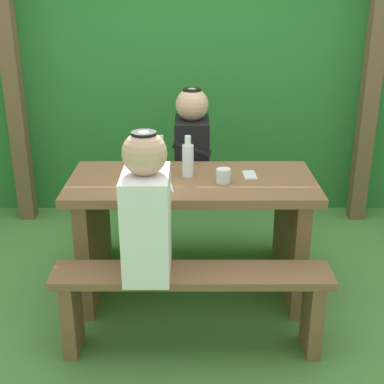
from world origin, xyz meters
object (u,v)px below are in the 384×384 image
at_px(person_white_shirt, 146,210).
at_px(bottle_left, 161,158).
at_px(bench_far, 192,212).
at_px(drinking_glass, 223,176).
at_px(bench_near, 192,295).
at_px(bottle_right, 188,159).
at_px(cell_phone, 250,175).
at_px(picnic_table, 192,219).
at_px(person_black_coat, 191,147).

bearing_deg(person_white_shirt, bottle_left, 86.44).
xyz_separation_m(bench_far, drinking_glass, (0.17, -0.57, 0.47)).
bearing_deg(person_white_shirt, bench_near, -0.88).
height_order(bottle_right, cell_phone, bottle_right).
bearing_deg(bottle_right, person_white_shirt, -108.82).
xyz_separation_m(person_white_shirt, bottle_left, (0.04, 0.62, 0.06)).
bearing_deg(bench_far, person_white_shirt, -101.86).
bearing_deg(drinking_glass, bottle_left, 156.25).
distance_m(bench_near, cell_phone, 0.79).
bearing_deg(bottle_left, drinking_glass, -23.75).
distance_m(picnic_table, drinking_glass, 0.34).
bearing_deg(drinking_glass, bench_near, -110.52).
bearing_deg(person_white_shirt, drinking_glass, 49.76).
bearing_deg(cell_phone, bench_near, -122.44).
xyz_separation_m(drinking_glass, bottle_left, (-0.35, 0.16, 0.05)).
xyz_separation_m(picnic_table, person_black_coat, (-0.00, 0.51, 0.28)).
bearing_deg(picnic_table, bench_near, -90.00).
bearing_deg(picnic_table, person_black_coat, 90.51).
relative_size(picnic_table, bottle_left, 6.20).
xyz_separation_m(picnic_table, bench_near, (0.00, -0.52, -0.19)).
distance_m(person_black_coat, drinking_glass, 0.59).
distance_m(bench_far, person_black_coat, 0.47).
xyz_separation_m(bottle_left, cell_phone, (0.51, -0.05, -0.09)).
bearing_deg(cell_phone, person_white_shirt, -136.31).
height_order(bench_far, drinking_glass, drinking_glass).
bearing_deg(person_black_coat, bench_far, 35.77).
bearing_deg(person_black_coat, bottle_left, -112.89).
height_order(bench_near, bench_far, same).
bearing_deg(cell_phone, bottle_left, 172.10).
xyz_separation_m(picnic_table, cell_phone, (0.33, 0.05, 0.25)).
relative_size(bench_near, bottle_right, 5.88).
relative_size(drinking_glass, bottle_right, 0.33).
relative_size(bottle_left, cell_phone, 1.61).
relative_size(bench_near, bench_far, 1.00).
relative_size(bench_near, person_white_shirt, 1.95).
xyz_separation_m(drinking_glass, cell_phone, (0.16, 0.10, -0.03)).
bearing_deg(picnic_table, cell_phone, 8.89).
distance_m(bench_far, bottle_right, 0.71).
distance_m(drinking_glass, bottle_left, 0.39).
relative_size(picnic_table, cell_phone, 10.00).
relative_size(drinking_glass, cell_phone, 0.57).
relative_size(picnic_table, person_black_coat, 1.95).
bearing_deg(bottle_left, cell_phone, -5.68).
distance_m(bench_near, bottle_right, 0.78).
bearing_deg(bottle_left, bench_far, 66.74).
height_order(person_white_shirt, person_black_coat, same).
bearing_deg(bottle_left, person_white_shirt, -93.56).
bearing_deg(bench_far, bench_near, -90.00).
relative_size(picnic_table, drinking_glass, 17.61).
height_order(person_white_shirt, bottle_left, person_white_shirt).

